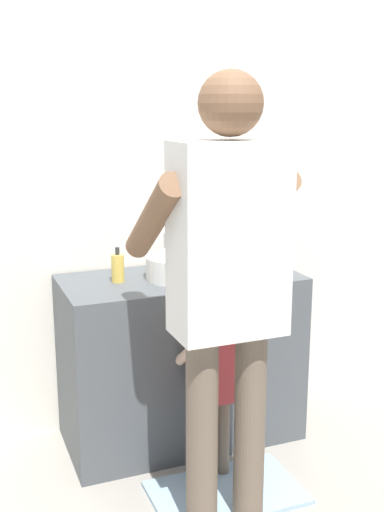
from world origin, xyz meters
The scene contains 10 objects.
ground_plane centered at (0.00, 0.00, 0.00)m, with size 14.00×14.00×0.00m, color #9E998E.
back_wall centered at (0.00, 0.62, 1.35)m, with size 4.40×0.08×2.70m.
vanity_cabinet centered at (0.00, 0.30, 0.42)m, with size 1.14×0.54×0.84m, color #4C5156.
sink_basin centered at (0.00, 0.28, 0.89)m, with size 0.35×0.35×0.11m.
faucet centered at (0.00, 0.49, 0.92)m, with size 0.18×0.14×0.18m.
toothbrush_cup centered at (0.39, 0.37, 0.89)m, with size 0.07×0.07×0.21m.
soap_bottle centered at (-0.30, 0.32, 0.90)m, with size 0.06×0.06×0.17m.
bath_mat centered at (0.00, -0.25, 0.01)m, with size 0.64×0.40×0.02m, color #99B7CC.
child_toddler centered at (0.00, -0.10, 0.49)m, with size 0.25×0.25×0.82m.
adult_parent centered at (-0.08, -0.40, 1.05)m, with size 0.54×0.57×1.76m.
Camera 1 is at (-1.02, -2.43, 1.63)m, focal length 44.28 mm.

